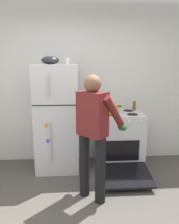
{
  "coord_description": "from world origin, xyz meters",
  "views": [
    {
      "loc": [
        -0.17,
        -2.02,
        1.74
      ],
      "look_at": [
        0.06,
        1.32,
        1.0
      ],
      "focal_mm": 36.23,
      "sensor_mm": 36.0,
      "label": 1
    }
  ],
  "objects_px": {
    "mixing_bowl": "(50,60)",
    "pepper_mill": "(134,105)",
    "person_cook": "(94,127)",
    "coffee_mug": "(67,61)",
    "red_pot": "(110,109)",
    "refrigerator": "(57,118)",
    "stove_range": "(119,140)"
  },
  "relations": [
    {
      "from": "refrigerator",
      "to": "stove_range",
      "type": "bearing_deg",
      "value": -0.99
    },
    {
      "from": "refrigerator",
      "to": "mixing_bowl",
      "type": "distance_m",
      "value": 0.92
    },
    {
      "from": "stove_range",
      "to": "red_pot",
      "type": "xyz_separation_m",
      "value": [
        -0.16,
        -0.03,
        0.54
      ]
    },
    {
      "from": "refrigerator",
      "to": "mixing_bowl",
      "type": "height_order",
      "value": "mixing_bowl"
    },
    {
      "from": "red_pot",
      "to": "pepper_mill",
      "type": "relative_size",
      "value": 2.43
    },
    {
      "from": "refrigerator",
      "to": "person_cook",
      "type": "relative_size",
      "value": 1.07
    },
    {
      "from": "pepper_mill",
      "to": "mixing_bowl",
      "type": "relative_size",
      "value": 0.54
    },
    {
      "from": "person_cook",
      "to": "pepper_mill",
      "type": "bearing_deg",
      "value": 54.6
    },
    {
      "from": "refrigerator",
      "to": "person_cook",
      "type": "bearing_deg",
      "value": -60.55
    },
    {
      "from": "coffee_mug",
      "to": "pepper_mill",
      "type": "xyz_separation_m",
      "value": [
        1.14,
        0.15,
        -0.75
      ]
    },
    {
      "from": "pepper_mill",
      "to": "mixing_bowl",
      "type": "height_order",
      "value": "mixing_bowl"
    },
    {
      "from": "refrigerator",
      "to": "person_cook",
      "type": "xyz_separation_m",
      "value": [
        0.52,
        -0.92,
        0.1
      ]
    },
    {
      "from": "red_pot",
      "to": "coffee_mug",
      "type": "bearing_deg",
      "value": 171.61
    },
    {
      "from": "person_cook",
      "to": "mixing_bowl",
      "type": "relative_size",
      "value": 5.84
    },
    {
      "from": "red_pot",
      "to": "pepper_mill",
      "type": "bearing_deg",
      "value": 28.52
    },
    {
      "from": "mixing_bowl",
      "to": "coffee_mug",
      "type": "bearing_deg",
      "value": 10.78
    },
    {
      "from": "coffee_mug",
      "to": "mixing_bowl",
      "type": "xyz_separation_m",
      "value": [
        -0.26,
        -0.05,
        0.01
      ]
    },
    {
      "from": "red_pot",
      "to": "mixing_bowl",
      "type": "distance_m",
      "value": 1.22
    },
    {
      "from": "refrigerator",
      "to": "mixing_bowl",
      "type": "relative_size",
      "value": 6.23
    },
    {
      "from": "red_pot",
      "to": "pepper_mill",
      "type": "height_order",
      "value": "pepper_mill"
    },
    {
      "from": "refrigerator",
      "to": "pepper_mill",
      "type": "distance_m",
      "value": 1.34
    },
    {
      "from": "stove_range",
      "to": "mixing_bowl",
      "type": "height_order",
      "value": "mixing_bowl"
    },
    {
      "from": "stove_range",
      "to": "person_cook",
      "type": "distance_m",
      "value": 1.15
    },
    {
      "from": "refrigerator",
      "to": "stove_range",
      "type": "relative_size",
      "value": 1.39
    },
    {
      "from": "coffee_mug",
      "to": "refrigerator",
      "type": "bearing_deg",
      "value": -164.6
    },
    {
      "from": "person_cook",
      "to": "stove_range",
      "type": "bearing_deg",
      "value": 61.16
    },
    {
      "from": "coffee_mug",
      "to": "pepper_mill",
      "type": "relative_size",
      "value": 0.75
    },
    {
      "from": "person_cook",
      "to": "pepper_mill",
      "type": "xyz_separation_m",
      "value": [
        0.8,
        1.12,
        0.05
      ]
    },
    {
      "from": "pepper_mill",
      "to": "person_cook",
      "type": "bearing_deg",
      "value": -125.4
    },
    {
      "from": "pepper_mill",
      "to": "mixing_bowl",
      "type": "distance_m",
      "value": 1.61
    },
    {
      "from": "red_pot",
      "to": "mixing_bowl",
      "type": "xyz_separation_m",
      "value": [
        -0.94,
        0.05,
        0.77
      ]
    },
    {
      "from": "mixing_bowl",
      "to": "pepper_mill",
      "type": "bearing_deg",
      "value": 8.13
    }
  ]
}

